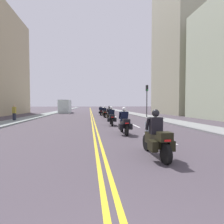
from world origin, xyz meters
name	(u,v)px	position (x,y,z in m)	size (l,w,h in m)	color
ground_plane	(91,111)	(0.00, 48.00, 0.00)	(264.00, 264.00, 0.00)	#463E47
sidewalk_left	(60,111)	(-8.14, 48.00, 0.06)	(2.32, 144.00, 0.12)	gray
sidewalk_right	(121,111)	(8.14, 48.00, 0.06)	(2.32, 144.00, 0.12)	gray
centreline_yellow_inner	(90,111)	(-0.12, 48.00, 0.00)	(0.12, 132.00, 0.01)	yellow
centreline_yellow_outer	(91,111)	(0.12, 48.00, 0.00)	(0.12, 132.00, 0.01)	yellow
lane_dashes_white	(113,115)	(3.49, 29.00, 0.00)	(0.14, 56.40, 0.01)	silver
building_right_1	(188,37)	(18.52, 32.24, 14.81)	(10.01, 12.78, 29.62)	#A29F84
motorcycle_0	(157,138)	(1.86, 5.06, 0.65)	(0.77, 2.25, 1.63)	black
motorcycle_1	(124,123)	(1.71, 9.93, 0.66)	(0.77, 2.12, 1.64)	black
motorcycle_2	(111,118)	(1.51, 14.65, 0.67)	(0.77, 2.18, 1.63)	black
motorcycle_3	(110,115)	(1.87, 19.35, 0.65)	(0.77, 2.27, 1.66)	black
motorcycle_4	(105,113)	(1.70, 23.99, 0.66)	(0.77, 2.16, 1.62)	black
motorcycle_5	(101,111)	(1.48, 28.85, 0.67)	(0.77, 2.18, 1.65)	black
traffic_light_near	(147,95)	(7.38, 22.91, 3.07)	(0.28, 0.38, 4.44)	black
pedestrian_0	(14,113)	(-8.38, 19.65, 0.92)	(0.41, 0.33, 1.78)	#202332
parked_truck	(65,107)	(-5.58, 39.34, 1.27)	(2.20, 6.50, 2.80)	beige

